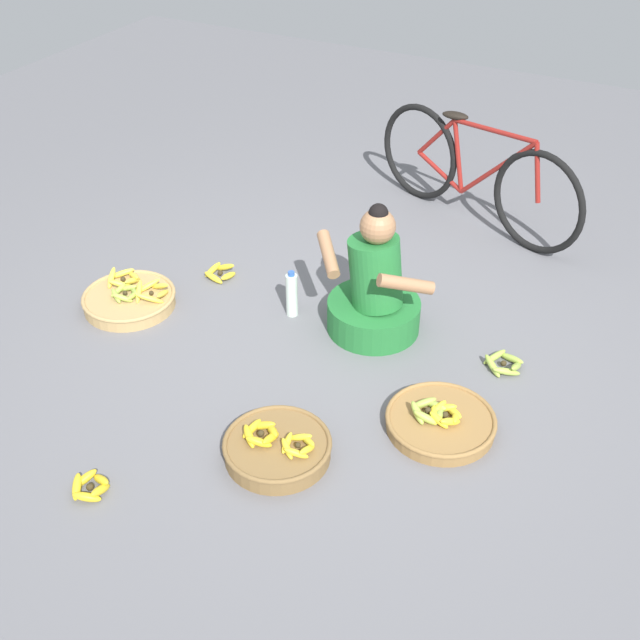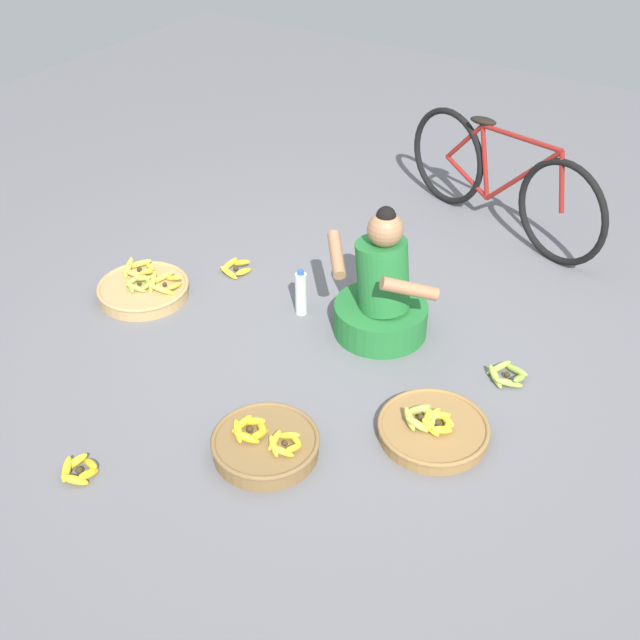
% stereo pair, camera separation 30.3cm
% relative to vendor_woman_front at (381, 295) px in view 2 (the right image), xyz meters
% --- Properties ---
extents(ground_plane, '(10.00, 10.00, 0.00)m').
position_rel_vendor_woman_front_xyz_m(ground_plane, '(-0.08, -0.30, -0.25)').
color(ground_plane, slate).
extents(vendor_woman_front, '(0.75, 0.53, 0.78)m').
position_rel_vendor_woman_front_xyz_m(vendor_woman_front, '(0.00, 0.00, 0.00)').
color(vendor_woman_front, '#237233').
rests_on(vendor_woman_front, ground).
extents(bicycle_leaning, '(1.60, 0.67, 0.73)m').
position_rel_vendor_woman_front_xyz_m(bicycle_leaning, '(0.08, 1.46, 0.11)').
color(bicycle_leaning, black).
rests_on(bicycle_leaning, ground).
extents(banana_basket_near_vendor, '(0.54, 0.54, 0.16)m').
position_rel_vendor_woman_front_xyz_m(banana_basket_near_vendor, '(-1.36, -0.44, -0.20)').
color(banana_basket_near_vendor, tan).
rests_on(banana_basket_near_vendor, ground).
extents(banana_basket_front_left, '(0.51, 0.51, 0.15)m').
position_rel_vendor_woman_front_xyz_m(banana_basket_front_left, '(0.02, -1.11, -0.19)').
color(banana_basket_front_left, brown).
rests_on(banana_basket_front_left, ground).
extents(banana_basket_front_right, '(0.53, 0.53, 0.14)m').
position_rel_vendor_woman_front_xyz_m(banana_basket_front_right, '(0.62, -0.60, -0.20)').
color(banana_basket_front_right, olive).
rests_on(banana_basket_front_right, ground).
extents(loose_bananas_near_bicycle, '(0.23, 0.23, 0.10)m').
position_rel_vendor_woman_front_xyz_m(loose_bananas_near_bicycle, '(0.76, -0.01, -0.22)').
color(loose_bananas_near_bicycle, '#9EB747').
rests_on(loose_bananas_near_bicycle, ground).
extents(loose_bananas_mid_left, '(0.19, 0.19, 0.09)m').
position_rel_vendor_woman_front_xyz_m(loose_bananas_mid_left, '(-0.61, -1.68, -0.22)').
color(loose_bananas_mid_left, gold).
rests_on(loose_bananas_mid_left, ground).
extents(loose_bananas_back_left, '(0.18, 0.18, 0.09)m').
position_rel_vendor_woman_front_xyz_m(loose_bananas_back_left, '(-1.06, 0.06, -0.22)').
color(loose_bananas_back_left, yellow).
rests_on(loose_bananas_back_left, ground).
extents(water_bottle, '(0.07, 0.07, 0.29)m').
position_rel_vendor_woman_front_xyz_m(water_bottle, '(-0.47, -0.09, -0.11)').
color(water_bottle, silver).
rests_on(water_bottle, ground).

